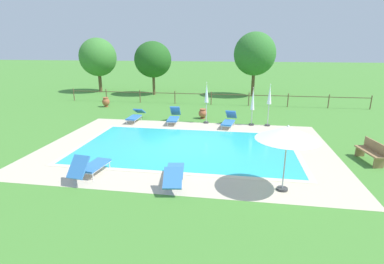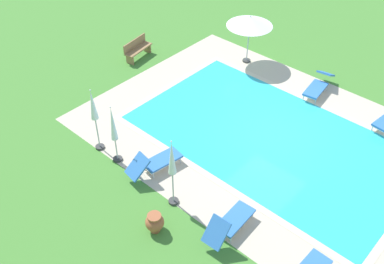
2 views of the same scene
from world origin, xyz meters
The scene contains 20 objects.
ground_plane centered at (0.00, 0.00, 0.00)m, with size 160.00×160.00×0.00m, color #478433.
pool_deck_paving centered at (0.00, 0.00, 0.00)m, with size 13.32×9.22×0.01m, color beige.
swimming_pool_water centered at (0.00, 0.00, 0.01)m, with size 9.79×5.69×0.01m, color #2DB7C6.
pool_coping_rim centered at (0.00, 0.00, 0.01)m, with size 10.27×6.17×0.01m.
sun_lounger_north_near_steps centered at (1.85, 3.95, 0.38)m, with size 0.89×2.03×0.88m.
sun_lounger_north_mid centered at (-2.89, -3.65, 0.39)m, with size 0.81×1.95×0.96m.
sun_lounger_north_far centered at (-1.54, 4.28, 0.39)m, with size 0.70×1.92×0.96m.
sun_lounger_north_end centered at (0.23, -3.70, 0.36)m, with size 0.88×2.12×0.75m.
sun_lounger_south_near_corner centered at (-4.01, 4.34, 0.35)m, with size 0.65×2.08×0.72m.
patio_umbrella_open_foreground centered at (3.85, -3.70, 1.96)m, with size 2.00×2.00×2.22m.
patio_umbrella_closed_row_west centered at (4.11, 4.49, 1.66)m, with size 0.32×0.32×2.48m.
patio_umbrella_closed_row_mid_west centered at (0.44, 4.56, 1.66)m, with size 0.32×0.32×2.51m.
patio_umbrella_closed_row_centre centered at (3.17, 4.47, 1.40)m, with size 0.32×0.32×2.27m.
wooden_bench_lawn_side centered at (7.75, -0.63, 0.47)m, with size 0.69×1.55×0.87m.
terracotta_urn_near_fence centered at (0.09, 5.69, 0.35)m, with size 0.55×0.55×0.64m.
terracotta_urn_by_tree centered at (-7.82, 8.30, 0.40)m, with size 0.56×0.56×0.74m.
perimeter_fence centered at (0.19, 10.48, 0.69)m, with size 24.01×0.08×1.05m.
tree_far_west centered at (3.68, 15.23, 3.87)m, with size 3.79×3.79×5.83m.
tree_west_mid centered at (-5.78, 14.67, 3.33)m, with size 3.49×3.49×5.02m.
tree_centre centered at (-11.75, 15.56, 3.49)m, with size 3.67×3.67×5.38m.
Camera 1 is at (2.25, -12.66, 4.55)m, focal length 27.11 mm.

